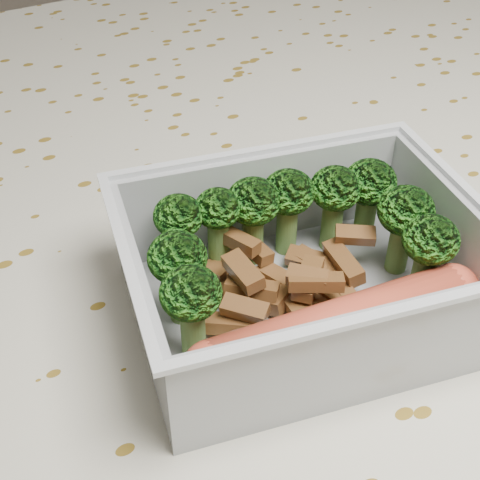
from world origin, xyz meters
TOP-DOWN VIEW (x-y plane):
  - dining_table at (0.00, 0.00)m, footprint 1.40×0.90m
  - tablecloth at (0.00, 0.00)m, footprint 1.46×0.96m
  - lunch_container at (0.01, -0.04)m, footprint 0.21×0.17m
  - broccoli_florets at (0.02, -0.02)m, footprint 0.16×0.11m
  - meat_pile at (0.01, -0.03)m, footprint 0.11×0.07m
  - sausage at (0.00, -0.08)m, footprint 0.16×0.04m

SIDE VIEW (x-z plane):
  - dining_table at x=0.00m, z-range 0.29..1.04m
  - tablecloth at x=0.00m, z-range 0.62..0.81m
  - meat_pile at x=0.01m, z-range 0.76..0.79m
  - lunch_container at x=0.01m, z-range 0.75..0.81m
  - sausage at x=0.00m, z-range 0.77..0.79m
  - broccoli_florets at x=0.02m, z-range 0.77..0.82m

